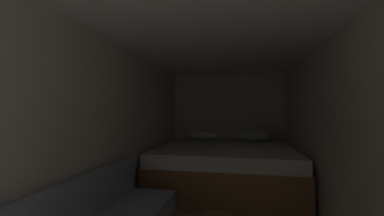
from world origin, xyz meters
TOP-DOWN VIEW (x-y plane):
  - wall_back at (0.00, 4.65)m, footprint 2.35×0.05m
  - wall_left at (-1.15, 2.06)m, footprint 0.05×5.14m
  - wall_right at (1.15, 2.06)m, footprint 0.05×5.14m
  - ceiling_slab at (0.00, 2.06)m, footprint 2.35×5.14m
  - bed at (0.00, 3.61)m, footprint 2.13×1.96m

SIDE VIEW (x-z plane):
  - bed at x=0.00m, z-range -0.09..0.80m
  - wall_back at x=0.00m, z-range 0.00..2.03m
  - wall_left at x=-1.15m, z-range 0.00..2.03m
  - wall_right at x=1.15m, z-range 0.00..2.03m
  - ceiling_slab at x=0.00m, z-range 2.03..2.08m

